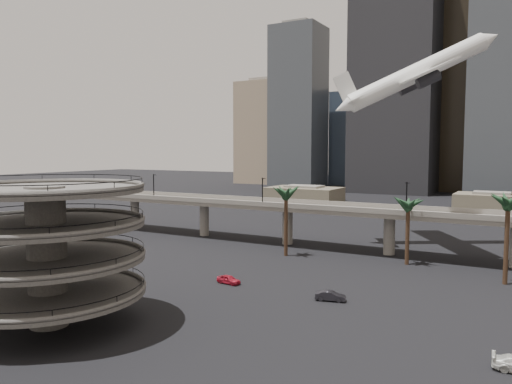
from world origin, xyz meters
The scene contains 9 objects.
ground centered at (0.00, 0.00, 0.00)m, with size 700.00×700.00×0.00m, color black.
parking_ramp centered at (-13.00, -4.00, 9.84)m, with size 22.20×22.20×17.35m.
overpass centered at (0.00, 55.00, 7.34)m, with size 130.00×9.30×14.70m.
palm_trees centered at (21.48, 47.47, 11.30)m, with size 54.40×18.40×14.00m.
low_buildings centered at (6.89, 142.30, 2.86)m, with size 135.00×27.50×6.80m.
skyline centered at (15.12, 217.08, 49.80)m, with size 269.00×86.00×136.01m.
airborne_jet centered at (12.38, 68.39, 36.31)m, with size 32.72×31.64×19.39m.
car_a centered at (-4.64, 21.51, 0.66)m, with size 1.56×3.89×1.32m, color red.
car_b centered at (12.00, 21.01, 0.68)m, with size 1.43×4.11×1.35m, color black.
Camera 1 is at (35.71, -41.23, 20.34)m, focal length 35.00 mm.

